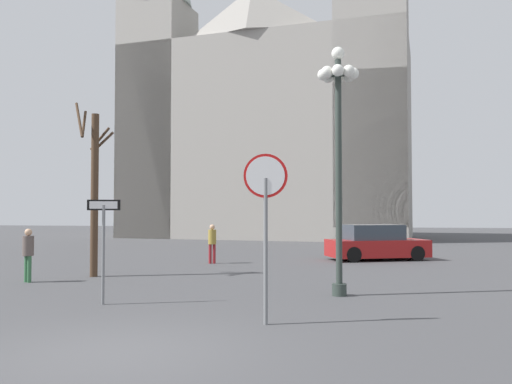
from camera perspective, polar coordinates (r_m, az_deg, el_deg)
name	(u,v)px	position (r m, az deg, el deg)	size (l,w,h in m)	color
ground_plane	(114,353)	(8.32, -15.27, -16.70)	(120.00, 120.00, 0.00)	#424244
cathedral	(265,100)	(41.73, 1.00, 10.04)	(23.15, 13.42, 33.84)	gray
stop_sign	(266,203)	(9.71, 1.06, -1.25)	(0.82, 0.21, 3.18)	slate
one_way_arrow_sign	(103,237)	(12.28, -16.38, -4.74)	(0.69, 0.30, 2.36)	slate
street_lamp	(338,127)	(13.30, 9.02, 7.08)	(1.04, 1.04, 6.24)	#2D3833
bare_tree	(94,188)	(17.53, -17.34, 0.38)	(1.28, 1.29, 5.65)	#473323
parked_car_near_red	(376,243)	(22.95, 12.99, -5.52)	(4.52, 3.19, 1.51)	maroon
pedestrian_walking	(212,240)	(20.95, -4.83, -5.27)	(0.32, 0.32, 1.56)	maroon
pedestrian_standing	(28,250)	(16.84, -23.72, -5.85)	(0.32, 0.32, 1.58)	#33663F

